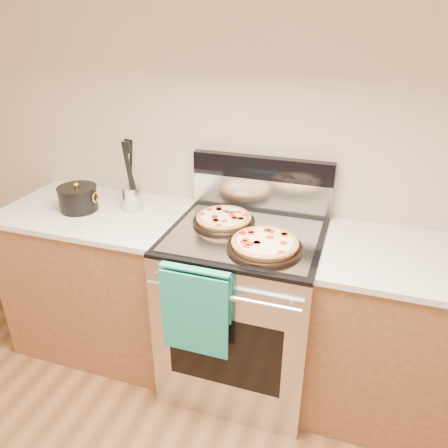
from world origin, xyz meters
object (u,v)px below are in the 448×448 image
(pepperoni_pizza_front, at_px, (265,244))
(pepperoni_pizza_back, at_px, (224,219))
(utensil_crock, at_px, (132,198))
(saucepan, at_px, (78,199))
(range_body, at_px, (243,311))

(pepperoni_pizza_front, bearing_deg, pepperoni_pizza_back, 142.85)
(utensil_crock, bearing_deg, saucepan, -161.07)
(range_body, height_order, saucepan, saucepan)
(range_body, distance_m, saucepan, 1.09)
(saucepan, bearing_deg, pepperoni_pizza_back, 4.35)
(range_body, relative_size, utensil_crock, 6.64)
(range_body, height_order, pepperoni_pizza_back, pepperoni_pizza_back)
(pepperoni_pizza_back, height_order, utensil_crock, utensil_crock)
(utensil_crock, distance_m, saucepan, 0.30)
(utensil_crock, bearing_deg, range_body, -8.71)
(range_body, xyz_separation_m, pepperoni_pizza_front, (0.13, -0.13, 0.50))
(pepperoni_pizza_back, bearing_deg, pepperoni_pizza_front, -37.15)
(pepperoni_pizza_back, distance_m, pepperoni_pizza_front, 0.33)
(pepperoni_pizza_front, distance_m, saucepan, 1.10)
(range_body, bearing_deg, saucepan, 179.56)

